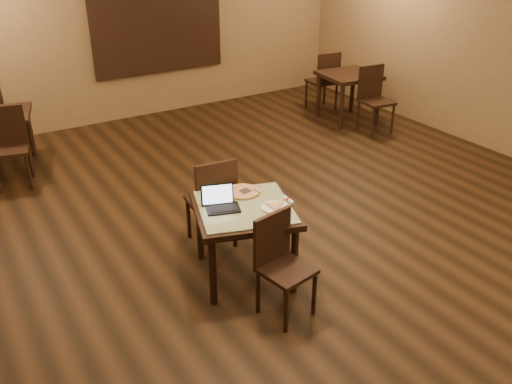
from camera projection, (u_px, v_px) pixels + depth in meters
ground at (306, 244)px, 5.86m from camera, size 10.00×10.00×0.00m
wall_back at (129, 29)px, 8.96m from camera, size 8.00×0.02×3.00m
mural at (158, 24)px, 9.15m from camera, size 2.34×0.05×1.64m
tiled_table at (245, 216)px, 5.08m from camera, size 1.16×1.16×0.76m
chair_main_near at (280, 259)px, 4.66m from camera, size 0.47×0.47×0.94m
chair_main_far at (213, 198)px, 5.57m from camera, size 0.49×0.49×1.02m
laptop at (220, 202)px, 4.98m from camera, size 0.36×0.33×0.21m
plate at (275, 207)px, 4.99m from camera, size 0.26×0.26×0.01m
pizza_slice at (275, 206)px, 4.99m from camera, size 0.28×0.28×0.02m
pizza_pan at (242, 193)px, 5.27m from camera, size 0.34×0.34×0.01m
pizza_whole at (242, 191)px, 5.26m from camera, size 0.32×0.32×0.02m
spatula at (245, 191)px, 5.25m from camera, size 0.12×0.24×0.01m
napkin_roll at (288, 200)px, 5.10m from camera, size 0.04×0.16×0.04m
other_table_a at (348, 81)px, 9.15m from camera, size 0.96×0.96×0.82m
other_table_a_chair_near at (374, 95)px, 8.72m from camera, size 0.51×0.51×1.06m
other_table_a_chair_far at (325, 78)px, 9.65m from camera, size 0.51×0.51×1.06m
other_table_b_chair_near at (10, 142)px, 6.97m from camera, size 0.54×0.54×1.03m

